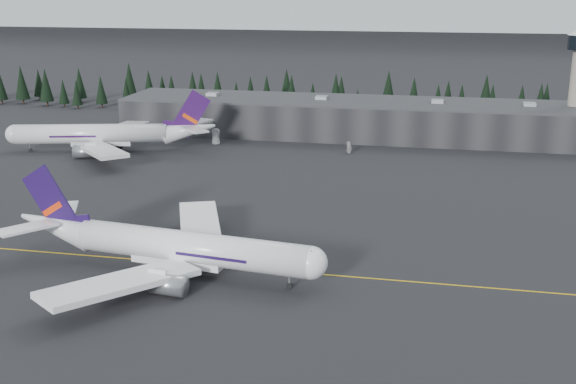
% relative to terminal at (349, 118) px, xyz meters
% --- Properties ---
extents(ground, '(1400.00, 1400.00, 0.00)m').
position_rel_terminal_xyz_m(ground, '(0.00, -125.00, -6.30)').
color(ground, black).
rests_on(ground, ground).
extents(taxiline, '(400.00, 0.40, 0.02)m').
position_rel_terminal_xyz_m(taxiline, '(0.00, -127.00, -6.29)').
color(taxiline, gold).
rests_on(taxiline, ground).
extents(terminal, '(160.00, 30.00, 12.60)m').
position_rel_terminal_xyz_m(terminal, '(0.00, 0.00, 0.00)').
color(terminal, black).
rests_on(terminal, ground).
extents(treeline, '(360.00, 20.00, 15.00)m').
position_rel_terminal_xyz_m(treeline, '(0.00, 37.00, 1.20)').
color(treeline, black).
rests_on(treeline, ground).
extents(mountain_ridge, '(4400.00, 900.00, 420.00)m').
position_rel_terminal_xyz_m(mountain_ridge, '(0.00, 875.00, -6.30)').
color(mountain_ridge, white).
rests_on(mountain_ridge, ground).
extents(jet_main, '(63.15, 57.99, 18.61)m').
position_rel_terminal_xyz_m(jet_main, '(-17.61, -131.53, -1.05)').
color(jet_main, white).
rests_on(jet_main, ground).
extents(jet_parked, '(65.73, 59.93, 19.68)m').
position_rel_terminal_xyz_m(jet_parked, '(-71.55, -40.31, -0.75)').
color(jet_parked, silver).
rests_on(jet_parked, ground).
extents(gse_vehicle_a, '(3.75, 5.88, 1.51)m').
position_rel_terminal_xyz_m(gse_vehicle_a, '(-41.61, -23.70, -5.54)').
color(gse_vehicle_a, silver).
rests_on(gse_vehicle_a, ground).
extents(gse_vehicle_b, '(4.00, 3.48, 1.30)m').
position_rel_terminal_xyz_m(gse_vehicle_b, '(3.58, -27.60, -5.65)').
color(gse_vehicle_b, '#B8B8BA').
rests_on(gse_vehicle_b, ground).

